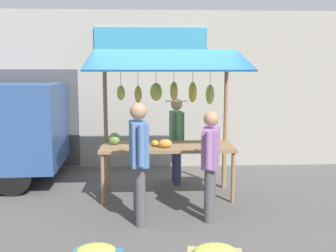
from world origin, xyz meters
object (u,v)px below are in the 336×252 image
object	(u,v)px
market_stall	(166,106)
shopper_with_ponytail	(139,154)
vendor_with_sunhat	(177,134)
shopper_in_striped_shirt	(211,158)

from	to	relation	value
market_stall	shopper_with_ponytail	world-z (taller)	market_stall
vendor_with_sunhat	market_stall	bearing A→B (deg)	-21.24
market_stall	shopper_with_ponytail	size ratio (longest dim) A/B	1.48
shopper_with_ponytail	market_stall	bearing A→B (deg)	-28.09
market_stall	shopper_in_striped_shirt	size ratio (longest dim) A/B	1.60
market_stall	shopper_in_striped_shirt	distance (m)	1.40
market_stall	vendor_with_sunhat	distance (m)	0.95
shopper_in_striped_shirt	shopper_with_ponytail	bearing A→B (deg)	109.18
market_stall	vendor_with_sunhat	bearing A→B (deg)	-107.46
market_stall	vendor_with_sunhat	xyz separation A→B (m)	(-0.22, -0.71, -0.59)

